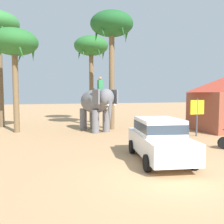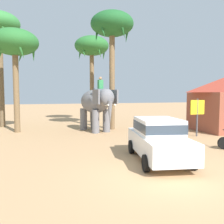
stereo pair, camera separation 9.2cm
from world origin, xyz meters
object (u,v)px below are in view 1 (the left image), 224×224
elephant_with_mahout (96,104)px  palm_tree_left_of_road (91,48)px  palm_tree_behind_elephant (14,45)px  signboard_yellow (197,110)px  palm_tree_near_hut (112,28)px  car_sedan_foreground (159,138)px

elephant_with_mahout → palm_tree_left_of_road: 7.55m
palm_tree_behind_elephant → signboard_yellow: 12.93m
palm_tree_near_hut → palm_tree_left_of_road: size_ratio=1.08×
palm_tree_near_hut → palm_tree_left_of_road: palm_tree_near_hut is taller
elephant_with_mahout → signboard_yellow: size_ratio=1.67×
palm_tree_left_of_road → signboard_yellow: 11.82m
elephant_with_mahout → palm_tree_behind_elephant: 6.88m
car_sedan_foreground → palm_tree_left_of_road: size_ratio=0.54×
palm_tree_near_hut → palm_tree_left_of_road: 5.03m
elephant_with_mahout → signboard_yellow: bearing=-34.8°
elephant_with_mahout → palm_tree_left_of_road: (0.94, 5.58, 5.00)m
signboard_yellow → elephant_with_mahout: bearing=145.2°
elephant_with_mahout → palm_tree_near_hut: size_ratio=0.46×
elephant_with_mahout → palm_tree_behind_elephant: bearing=167.2°
elephant_with_mahout → palm_tree_near_hut: (1.38, 0.61, 5.60)m
elephant_with_mahout → car_sedan_foreground: bearing=-85.7°
palm_tree_behind_elephant → palm_tree_left_of_road: bearing=34.4°
car_sedan_foreground → signboard_yellow: size_ratio=1.81×
car_sedan_foreground → palm_tree_behind_elephant: bearing=123.0°
palm_tree_behind_elephant → signboard_yellow: (11.03, -5.13, -4.37)m
elephant_with_mahout → palm_tree_left_of_road: palm_tree_left_of_road is taller
palm_tree_behind_elephant → car_sedan_foreground: bearing=-57.0°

